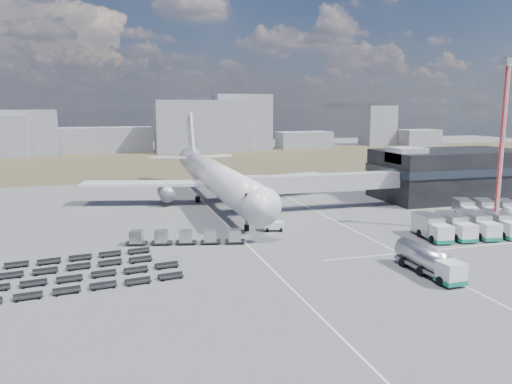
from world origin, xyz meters
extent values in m
plane|color=#565659|center=(0.00, 0.00, 0.00)|extent=(420.00, 420.00, 0.00)
cube|color=#443B28|center=(0.00, 110.00, 0.01)|extent=(420.00, 90.00, 0.01)
cube|color=silver|center=(-2.00, 5.00, 0.01)|extent=(0.25, 110.00, 0.01)
cube|color=silver|center=(16.00, 5.00, 0.01)|extent=(0.25, 110.00, 0.01)
cube|color=silver|center=(25.00, -8.00, 0.01)|extent=(40.00, 0.25, 0.01)
cube|color=black|center=(48.00, 24.00, 5.00)|extent=(30.00, 16.00, 10.00)
cube|color=#262D38|center=(48.00, 24.00, 6.20)|extent=(30.40, 16.40, 1.60)
cube|color=#939399|center=(36.00, 22.00, 9.50)|extent=(6.00, 6.00, 3.00)
cube|color=#939399|center=(18.10, 20.50, 5.10)|extent=(29.80, 3.00, 3.00)
cube|color=#939399|center=(4.70, 20.00, 5.10)|extent=(4.00, 3.60, 3.40)
cylinder|color=slate|center=(6.20, 20.50, 2.55)|extent=(0.70, 0.70, 5.10)
cylinder|color=black|center=(6.20, 20.50, 0.45)|extent=(1.40, 0.90, 1.40)
cylinder|color=silver|center=(0.00, 30.00, 5.30)|extent=(5.60, 48.00, 5.60)
cone|color=silver|center=(0.00, 3.50, 5.30)|extent=(5.60, 5.00, 5.60)
cone|color=silver|center=(0.00, 58.00, 6.10)|extent=(5.60, 8.00, 5.60)
cube|color=black|center=(0.00, 5.50, 6.10)|extent=(2.20, 2.00, 0.80)
cube|color=silver|center=(-13.00, 35.00, 4.10)|extent=(25.59, 11.38, 0.50)
cube|color=silver|center=(13.00, 35.00, 4.10)|extent=(25.59, 11.38, 0.50)
cylinder|color=slate|center=(-9.50, 33.00, 2.40)|extent=(3.00, 5.00, 3.00)
cylinder|color=slate|center=(9.50, 33.00, 2.40)|extent=(3.00, 5.00, 3.00)
cube|color=silver|center=(-5.50, 60.00, 6.50)|extent=(9.49, 5.63, 0.35)
cube|color=silver|center=(5.50, 60.00, 6.50)|extent=(9.49, 5.63, 0.35)
cube|color=silver|center=(0.00, 61.00, 11.80)|extent=(0.50, 9.06, 11.45)
cylinder|color=slate|center=(0.00, 9.00, 1.25)|extent=(0.50, 0.50, 2.50)
cylinder|color=slate|center=(-3.20, 34.00, 1.25)|extent=(0.60, 0.60, 2.50)
cylinder|color=slate|center=(3.20, 34.00, 1.25)|extent=(0.60, 0.60, 2.50)
cylinder|color=black|center=(0.00, 9.00, 0.50)|extent=(0.50, 1.20, 1.20)
cube|color=gray|center=(-56.04, 148.15, 8.72)|extent=(34.24, 12.00, 17.44)
cube|color=gray|center=(-20.52, 153.73, 5.12)|extent=(37.43, 12.00, 10.24)
cube|color=gray|center=(17.34, 142.58, 10.65)|extent=(37.31, 12.00, 21.31)
cube|color=gray|center=(36.86, 149.15, 11.96)|extent=(24.19, 12.00, 23.91)
cube|color=gray|center=(65.87, 149.12, 3.69)|extent=(24.03, 12.00, 7.38)
cube|color=gray|center=(107.22, 155.92, 9.55)|extent=(14.70, 12.00, 19.09)
cube|color=gray|center=(123.87, 145.99, 3.84)|extent=(18.05, 12.00, 7.68)
cube|color=silver|center=(14.62, -19.90, 1.45)|extent=(2.49, 2.49, 2.31)
cube|color=#147057|center=(14.62, -19.90, 0.55)|extent=(2.59, 2.59, 0.50)
cylinder|color=#ACADB1|center=(14.45, -14.98, 1.91)|extent=(2.76, 7.61, 2.51)
cube|color=slate|center=(14.45, -14.98, 0.75)|extent=(2.66, 7.60, 0.35)
cylinder|color=black|center=(14.50, -16.49, 0.50)|extent=(2.64, 1.19, 1.10)
cube|color=silver|center=(4.00, 8.00, 0.70)|extent=(3.37, 2.41, 1.39)
cube|color=silver|center=(7.36, 29.00, 1.66)|extent=(4.03, 6.66, 2.91)
cube|color=#147057|center=(7.36, 29.00, 0.47)|extent=(4.16, 6.79, 0.47)
cube|color=silver|center=(24.15, -5.49, 1.42)|extent=(2.75, 2.65, 2.41)
cube|color=#147057|center=(24.15, -5.49, 0.49)|extent=(2.87, 2.77, 0.49)
cube|color=#ACADB1|center=(24.54, -1.68, 1.86)|extent=(3.13, 5.27, 2.84)
cube|color=silver|center=(27.85, -5.87, 1.42)|extent=(2.75, 2.65, 2.41)
cube|color=#147057|center=(27.85, -5.87, 0.49)|extent=(2.87, 2.77, 0.49)
cube|color=#ACADB1|center=(28.24, -2.06, 1.86)|extent=(3.13, 5.27, 2.84)
cube|color=silver|center=(31.54, -6.25, 1.42)|extent=(2.75, 2.65, 2.41)
cube|color=#147057|center=(31.54, -6.25, 0.49)|extent=(2.87, 2.77, 0.49)
cube|color=#ACADB1|center=(31.94, -2.44, 1.86)|extent=(3.13, 5.27, 2.84)
cube|color=#147057|center=(35.24, -6.63, 0.49)|extent=(2.87, 2.77, 0.49)
cube|color=#ACADB1|center=(35.64, -2.82, 1.86)|extent=(3.13, 5.27, 2.84)
cube|color=silver|center=(37.25, 4.73, 1.32)|extent=(3.01, 2.95, 2.24)
cube|color=#147057|center=(37.25, 4.73, 0.46)|extent=(3.14, 3.08, 0.46)
cube|color=#ACADB1|center=(38.58, 8.03, 1.73)|extent=(4.01, 5.25, 2.65)
cube|color=silver|center=(40.46, 3.44, 1.32)|extent=(3.01, 2.95, 2.24)
cube|color=#147057|center=(40.46, 3.44, 0.46)|extent=(3.14, 3.08, 0.46)
cube|color=#ACADB1|center=(41.79, 6.74, 1.73)|extent=(4.01, 5.25, 2.65)
cube|color=#ACADB1|center=(45.00, 5.45, 1.73)|extent=(4.01, 5.25, 2.65)
cube|color=black|center=(-16.69, 5.84, 0.32)|extent=(3.07, 2.28, 0.19)
cube|color=#ACADB1|center=(-16.69, 5.84, 1.22)|extent=(2.04, 2.04, 1.59)
cube|color=black|center=(-13.39, 5.07, 0.32)|extent=(3.07, 2.28, 0.19)
cube|color=#ACADB1|center=(-13.39, 5.07, 1.22)|extent=(2.04, 2.04, 1.59)
cube|color=black|center=(-10.08, 4.29, 0.32)|extent=(3.07, 2.28, 0.19)
cube|color=#ACADB1|center=(-10.08, 4.29, 1.22)|extent=(2.04, 2.04, 1.59)
cube|color=black|center=(-6.77, 3.52, 0.32)|extent=(3.07, 2.28, 0.19)
cube|color=#ACADB1|center=(-6.77, 3.52, 1.22)|extent=(2.04, 2.04, 1.59)
cube|color=black|center=(-3.47, 2.74, 0.32)|extent=(3.07, 2.28, 0.19)
cube|color=#ACADB1|center=(-3.47, 2.74, 1.22)|extent=(2.04, 2.04, 1.59)
cube|color=black|center=(-26.41, -10.79, 0.33)|extent=(28.91, 5.24, 0.65)
cube|color=black|center=(-26.92, -7.02, 0.33)|extent=(28.91, 5.24, 0.65)
cube|color=black|center=(-27.43, -3.25, 0.33)|extent=(25.32, 4.76, 0.65)
cube|color=black|center=(-27.94, 0.52, 0.33)|extent=(25.32, 4.76, 0.65)
cylinder|color=red|center=(36.29, -2.12, 12.47)|extent=(0.70, 0.70, 24.93)
cube|color=slate|center=(36.29, -2.12, 25.23)|extent=(2.44, 1.49, 1.20)
cube|color=#565659|center=(36.29, -2.12, 0.15)|extent=(1.99, 1.99, 0.30)
camera|label=1|loc=(-19.82, -62.75, 18.98)|focal=35.00mm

